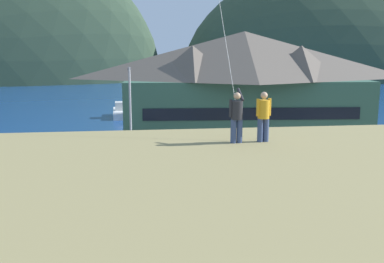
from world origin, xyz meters
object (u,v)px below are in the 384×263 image
Objects in this scene: moored_boat_wharfside at (120,112)px; parked_car_mid_row_center at (55,174)px; harbor_lodge at (244,83)px; wharf_dock at (145,119)px; parked_car_front_row_end at (100,208)px; parked_car_front_row_red at (308,194)px; parked_car_front_row_silver at (231,169)px; parked_car_corner_spot at (197,207)px; person_companion at (263,115)px; parked_car_back_row_left at (129,173)px; person_kite_flyer at (237,116)px; parking_light_pole at (130,113)px.

moored_boat_wharfside is 1.38× the size of parked_car_mid_row_center.
harbor_lodge is at bearing -51.92° from moored_boat_wharfside.
parked_car_front_row_end reaches higher than wharf_dock.
moored_boat_wharfside is 38.53m from parked_car_front_row_red.
parked_car_front_row_silver is (-4.28, -14.32, -4.73)m from harbor_lodge.
harbor_lodge reaches higher than parked_car_corner_spot.
person_companion reaches higher than wharf_dock.
person_kite_flyer is at bearing -73.94° from parked_car_back_row_left.
parking_light_pole is at bearing 108.12° from parked_car_corner_spot.
parked_car_front_row_red is (11.95, -36.63, 0.34)m from moored_boat_wharfside.
parked_car_front_row_silver is 0.55× the size of parking_light_pole.
wharf_dock is 3.12× the size of parked_car_front_row_red.
parking_light_pole is 18.69m from person_companion.
parked_car_front_row_end and parked_car_corner_spot have the same top height.
parked_car_mid_row_center is (-6.34, -27.23, 0.71)m from wharf_dock.
harbor_lodge is at bearing 73.38° from parked_car_front_row_silver.
parked_car_front_row_silver is 15.62m from person_kite_flyer.
harbor_lodge is at bearing 77.66° from person_companion.
person_companion is (0.96, 0.07, -0.02)m from person_kite_flyer.
parked_car_front_row_end is 1.01× the size of parked_car_front_row_silver.
wharf_dock is 3.12× the size of parked_car_front_row_end.
parked_car_back_row_left is 7.74m from parked_car_corner_spot.
parked_car_mid_row_center is (-4.82, 0.26, 0.00)m from parked_car_back_row_left.
parked_car_mid_row_center is 11.75m from parked_car_front_row_silver.
parked_car_front_row_end is 10.99m from parking_light_pole.
parked_car_front_row_end is at bearing -98.28° from parking_light_pole.
parked_car_mid_row_center is at bearing 117.43° from parked_car_front_row_end.
moored_boat_wharfside is 27.39m from parking_light_pole.
person_kite_flyer is 0.97m from person_companion.
parked_car_front_row_red is at bearing -21.27° from parked_car_mid_row_center.
wharf_dock is at bearing 101.21° from parked_car_front_row_silver.
wharf_dock is 2.24× the size of moored_boat_wharfside.
parked_car_front_row_end is 10.58m from parked_car_front_row_silver.
parked_car_back_row_left is at bearing -178.41° from parked_car_front_row_silver.
harbor_lodge reaches higher than parked_car_mid_row_center.
parked_car_front_row_red is 11.64m from parked_car_back_row_left.
parked_car_front_row_red is 11.63m from parked_car_front_row_end.
person_kite_flyer is (2.51, -41.46, 6.64)m from wharf_dock.
person_kite_flyer is (-7.18, -28.48, 1.20)m from harbor_lodge.
harbor_lodge is 5.93× the size of parked_car_front_row_silver.
parking_light_pole reaches higher than parked_car_back_row_left.
parked_car_front_row_silver is 2.29× the size of person_kite_flyer.
parked_car_mid_row_center is at bearing 124.72° from person_companion.
person_kite_flyer is at bearing -54.60° from parked_car_front_row_end.
parked_car_mid_row_center is 17.77m from person_kite_flyer.
parked_car_mid_row_center is at bearing -142.94° from parking_light_pole.
parked_car_front_row_end is (-12.60, -20.85, -4.73)m from harbor_lodge.
parked_car_back_row_left is at bearing 118.05° from parked_car_corner_spot.
parked_car_back_row_left and parked_car_corner_spot have the same top height.
parked_car_front_row_red is 11.45m from person_companion.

